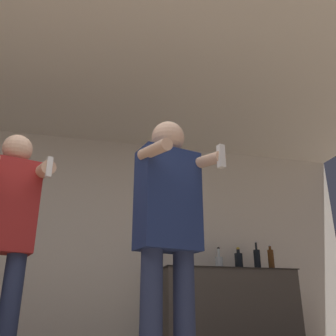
{
  "coord_description": "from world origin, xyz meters",
  "views": [
    {
      "loc": [
        0.05,
        -1.51,
        0.49
      ],
      "look_at": [
        0.57,
        0.61,
        1.34
      ],
      "focal_mm": 40.0,
      "sensor_mm": 36.0,
      "label": 1
    }
  ],
  "objects_px": {
    "bottle_brown_liquor": "(257,259)",
    "person_woman_foreground": "(169,225)",
    "bottle_tall_gin": "(219,262)",
    "person_man_side": "(5,230)",
    "bottle_short_whiskey": "(239,261)",
    "bottle_red_label": "(180,260)",
    "bottle_green_wine": "(271,260)"
  },
  "relations": [
    {
      "from": "person_woman_foreground",
      "to": "person_man_side",
      "type": "height_order",
      "value": "person_man_side"
    },
    {
      "from": "bottle_green_wine",
      "to": "person_man_side",
      "type": "bearing_deg",
      "value": -152.38
    },
    {
      "from": "bottle_red_label",
      "to": "person_man_side",
      "type": "distance_m",
      "value": 2.15
    },
    {
      "from": "bottle_short_whiskey",
      "to": "bottle_brown_liquor",
      "type": "height_order",
      "value": "bottle_brown_liquor"
    },
    {
      "from": "bottle_green_wine",
      "to": "bottle_tall_gin",
      "type": "bearing_deg",
      "value": -180.0
    },
    {
      "from": "bottle_green_wine",
      "to": "bottle_red_label",
      "type": "bearing_deg",
      "value": 180.0
    },
    {
      "from": "bottle_brown_liquor",
      "to": "bottle_red_label",
      "type": "xyz_separation_m",
      "value": [
        -0.94,
        0.0,
        -0.03
      ]
    },
    {
      "from": "bottle_tall_gin",
      "to": "bottle_brown_liquor",
      "type": "height_order",
      "value": "bottle_brown_liquor"
    },
    {
      "from": "bottle_green_wine",
      "to": "person_man_side",
      "type": "height_order",
      "value": "person_man_side"
    },
    {
      "from": "bottle_brown_liquor",
      "to": "person_man_side",
      "type": "bearing_deg",
      "value": -150.75
    },
    {
      "from": "person_woman_foreground",
      "to": "bottle_short_whiskey",
      "type": "bearing_deg",
      "value": 56.2
    },
    {
      "from": "bottle_short_whiskey",
      "to": "bottle_tall_gin",
      "type": "distance_m",
      "value": 0.24
    },
    {
      "from": "bottle_brown_liquor",
      "to": "person_woman_foreground",
      "type": "height_order",
      "value": "person_woman_foreground"
    },
    {
      "from": "bottle_tall_gin",
      "to": "person_man_side",
      "type": "distance_m",
      "value": 2.51
    },
    {
      "from": "bottle_short_whiskey",
      "to": "person_man_side",
      "type": "distance_m",
      "value": 2.72
    },
    {
      "from": "person_woman_foreground",
      "to": "person_man_side",
      "type": "distance_m",
      "value": 1.13
    },
    {
      "from": "bottle_short_whiskey",
      "to": "person_woman_foreground",
      "type": "height_order",
      "value": "person_woman_foreground"
    },
    {
      "from": "bottle_red_label",
      "to": "person_man_side",
      "type": "xyz_separation_m",
      "value": [
        -1.6,
        -1.42,
        -0.04
      ]
    },
    {
      "from": "bottle_short_whiskey",
      "to": "bottle_red_label",
      "type": "height_order",
      "value": "bottle_short_whiskey"
    },
    {
      "from": "bottle_red_label",
      "to": "person_woman_foreground",
      "type": "height_order",
      "value": "person_woman_foreground"
    },
    {
      "from": "bottle_tall_gin",
      "to": "person_woman_foreground",
      "type": "xyz_separation_m",
      "value": [
        -1.08,
        -1.97,
        -0.06
      ]
    },
    {
      "from": "bottle_brown_liquor",
      "to": "bottle_red_label",
      "type": "relative_size",
      "value": 1.31
    },
    {
      "from": "bottle_brown_liquor",
      "to": "person_woman_foreground",
      "type": "xyz_separation_m",
      "value": [
        -1.55,
        -1.97,
        -0.1
      ]
    },
    {
      "from": "bottle_brown_liquor",
      "to": "bottle_green_wine",
      "type": "bearing_deg",
      "value": 0.0
    },
    {
      "from": "person_man_side",
      "to": "person_woman_foreground",
      "type": "bearing_deg",
      "value": -28.95
    },
    {
      "from": "bottle_green_wine",
      "to": "person_woman_foreground",
      "type": "height_order",
      "value": "person_woman_foreground"
    },
    {
      "from": "bottle_brown_liquor",
      "to": "bottle_tall_gin",
      "type": "bearing_deg",
      "value": 180.0
    },
    {
      "from": "bottle_short_whiskey",
      "to": "bottle_tall_gin",
      "type": "height_order",
      "value": "bottle_short_whiskey"
    },
    {
      "from": "bottle_brown_liquor",
      "to": "person_man_side",
      "type": "distance_m",
      "value": 2.92
    },
    {
      "from": "bottle_tall_gin",
      "to": "bottle_red_label",
      "type": "xyz_separation_m",
      "value": [
        -0.46,
        0.0,
        0.01
      ]
    },
    {
      "from": "person_man_side",
      "to": "bottle_tall_gin",
      "type": "bearing_deg",
      "value": 34.57
    },
    {
      "from": "bottle_red_label",
      "to": "bottle_green_wine",
      "type": "bearing_deg",
      "value": 0.0
    }
  ]
}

